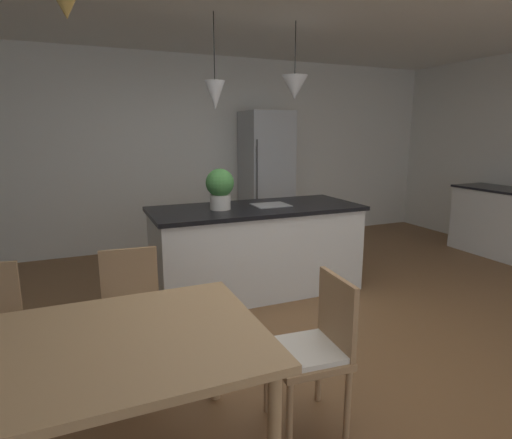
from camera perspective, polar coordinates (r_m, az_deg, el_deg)
name	(u,v)px	position (r m, az deg, el deg)	size (l,w,h in m)	color
ground_plane	(297,344)	(3.46, 5.75, -16.76)	(10.00, 8.40, 0.04)	brown
wall_back_kitchen	(191,153)	(6.10, -8.96, 9.09)	(10.00, 0.12, 2.70)	white
dining_table	(49,365)	(2.05, -26.76, -17.55)	(1.88, 1.02, 0.74)	tan
chair_kitchen_end	(315,347)	(2.41, 8.14, -17.06)	(0.43, 0.43, 0.87)	#A87F56
chair_far_right	(132,311)	(2.93, -16.84, -12.03)	(0.43, 0.43, 0.87)	#A87F56
kitchen_island	(256,248)	(4.29, 0.04, -3.97)	(2.14, 0.90, 0.91)	silver
refrigerator	(266,179)	(6.09, 1.40, 5.63)	(0.65, 0.67, 1.94)	#B2B5B7
pendant_over_island_main	(215,95)	(4.00, -5.70, 16.78)	(0.19, 0.19, 0.85)	black
pendant_over_island_aux	(295,87)	(4.33, 5.37, 17.77)	(0.26, 0.26, 0.73)	black
potted_plant_on_island	(220,187)	(4.03, -5.02, 4.49)	(0.28, 0.28, 0.40)	beige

